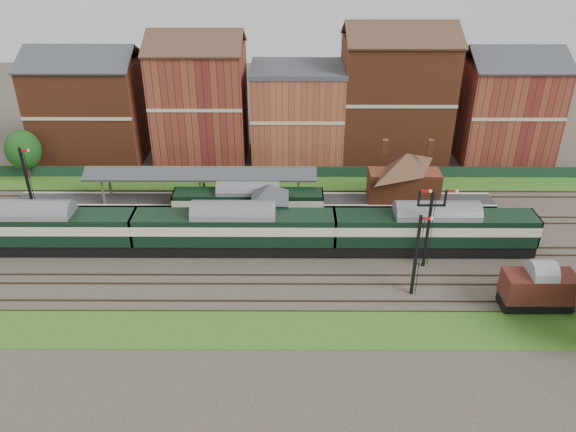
{
  "coord_description": "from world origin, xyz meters",
  "views": [
    {
      "loc": [
        -0.92,
        -48.07,
        30.32
      ],
      "look_at": [
        -1.14,
        2.0,
        3.0
      ],
      "focal_mm": 35.0,
      "sensor_mm": 36.0,
      "label": 1
    }
  ],
  "objects_px": {
    "signal_box": "(270,209)",
    "semaphore_bracket": "(429,224)",
    "dmu_train": "(234,229)",
    "goods_van_a": "(538,288)",
    "platform_railcar": "(248,203)"
  },
  "relations": [
    {
      "from": "signal_box",
      "to": "semaphore_bracket",
      "type": "distance_m",
      "value": 16.16
    },
    {
      "from": "semaphore_bracket",
      "to": "dmu_train",
      "type": "xyz_separation_m",
      "value": [
        -18.49,
        2.5,
        -1.98
      ]
    },
    {
      "from": "dmu_train",
      "to": "platform_railcar",
      "type": "height_order",
      "value": "dmu_train"
    },
    {
      "from": "signal_box",
      "to": "semaphore_bracket",
      "type": "bearing_deg",
      "value": -20.92
    },
    {
      "from": "dmu_train",
      "to": "platform_railcar",
      "type": "relative_size",
      "value": 3.64
    },
    {
      "from": "dmu_train",
      "to": "goods_van_a",
      "type": "xyz_separation_m",
      "value": [
        26.68,
        -9.0,
        -0.6
      ]
    },
    {
      "from": "signal_box",
      "to": "goods_van_a",
      "type": "xyz_separation_m",
      "value": [
        23.23,
        -12.25,
        -1.14
      ]
    },
    {
      "from": "signal_box",
      "to": "dmu_train",
      "type": "bearing_deg",
      "value": -136.73
    },
    {
      "from": "signal_box",
      "to": "goods_van_a",
      "type": "height_order",
      "value": "signal_box"
    },
    {
      "from": "signal_box",
      "to": "dmu_train",
      "type": "height_order",
      "value": "signal_box"
    },
    {
      "from": "semaphore_bracket",
      "to": "dmu_train",
      "type": "distance_m",
      "value": 18.76
    },
    {
      "from": "semaphore_bracket",
      "to": "platform_railcar",
      "type": "bearing_deg",
      "value": 152.84
    },
    {
      "from": "platform_railcar",
      "to": "goods_van_a",
      "type": "distance_m",
      "value": 30.04
    },
    {
      "from": "platform_railcar",
      "to": "goods_van_a",
      "type": "height_order",
      "value": "platform_railcar"
    },
    {
      "from": "dmu_train",
      "to": "goods_van_a",
      "type": "bearing_deg",
      "value": -18.64
    }
  ]
}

